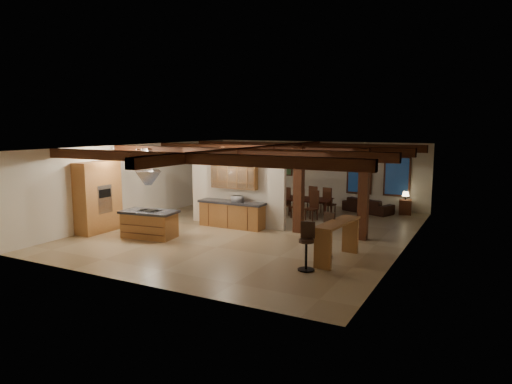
% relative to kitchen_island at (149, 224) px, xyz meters
% --- Properties ---
extents(ground, '(12.00, 12.00, 0.00)m').
position_rel_kitchen_island_xyz_m(ground, '(2.61, 2.43, -0.45)').
color(ground, tan).
rests_on(ground, ground).
extents(room_walls, '(12.00, 12.00, 12.00)m').
position_rel_kitchen_island_xyz_m(room_walls, '(2.61, 2.43, 1.33)').
color(room_walls, silver).
rests_on(room_walls, ground).
extents(ceiling_beams, '(10.00, 12.00, 0.28)m').
position_rel_kitchen_island_xyz_m(ceiling_beams, '(2.61, 2.43, 2.31)').
color(ceiling_beams, '#37130D').
rests_on(ceiling_beams, room_walls).
extents(timber_posts, '(2.50, 0.30, 2.90)m').
position_rel_kitchen_island_xyz_m(timber_posts, '(5.11, 2.93, 1.32)').
color(timber_posts, '#37130D').
rests_on(timber_posts, ground).
extents(partition_wall, '(3.80, 0.18, 2.20)m').
position_rel_kitchen_island_xyz_m(partition_wall, '(1.61, 2.93, 0.65)').
color(partition_wall, silver).
rests_on(partition_wall, ground).
extents(pantry_cabinet, '(0.67, 1.60, 2.40)m').
position_rel_kitchen_island_xyz_m(pantry_cabinet, '(-2.06, -0.17, 0.75)').
color(pantry_cabinet, olive).
rests_on(pantry_cabinet, ground).
extents(back_counter, '(2.50, 0.66, 0.94)m').
position_rel_kitchen_island_xyz_m(back_counter, '(1.61, 2.54, 0.03)').
color(back_counter, olive).
rests_on(back_counter, ground).
extents(upper_display_cabinet, '(1.80, 0.36, 0.95)m').
position_rel_kitchen_island_xyz_m(upper_display_cabinet, '(1.61, 2.74, 1.40)').
color(upper_display_cabinet, olive).
rests_on(upper_display_cabinet, partition_wall).
extents(range_hood, '(1.10, 1.10, 1.40)m').
position_rel_kitchen_island_xyz_m(range_hood, '(0.00, 0.00, 1.34)').
color(range_hood, silver).
rests_on(range_hood, room_walls).
extents(back_windows, '(2.70, 0.07, 1.70)m').
position_rel_kitchen_island_xyz_m(back_windows, '(5.41, 8.36, 1.05)').
color(back_windows, '#37130D').
rests_on(back_windows, room_walls).
extents(framed_art, '(0.65, 0.05, 0.85)m').
position_rel_kitchen_island_xyz_m(framed_art, '(1.11, 8.36, 1.25)').
color(framed_art, '#37130D').
rests_on(framed_art, room_walls).
extents(recessed_cans, '(3.16, 2.46, 0.03)m').
position_rel_kitchen_island_xyz_m(recessed_cans, '(0.07, 0.49, 2.42)').
color(recessed_cans, silver).
rests_on(recessed_cans, room_walls).
extents(kitchen_island, '(1.89, 1.17, 0.89)m').
position_rel_kitchen_island_xyz_m(kitchen_island, '(0.00, 0.00, 0.00)').
color(kitchen_island, olive).
rests_on(kitchen_island, ground).
extents(dining_table, '(2.04, 1.22, 0.70)m').
position_rel_kitchen_island_xyz_m(dining_table, '(3.18, 5.79, -0.10)').
color(dining_table, '#3C180F').
rests_on(dining_table, ground).
extents(sofa, '(2.23, 1.51, 0.61)m').
position_rel_kitchen_island_xyz_m(sofa, '(5.22, 7.58, -0.14)').
color(sofa, black).
rests_on(sofa, ground).
extents(microwave, '(0.40, 0.28, 0.21)m').
position_rel_kitchen_island_xyz_m(microwave, '(1.84, 2.54, 0.60)').
color(microwave, silver).
rests_on(microwave, back_counter).
extents(bar_counter, '(0.71, 2.07, 1.07)m').
position_rel_kitchen_island_xyz_m(bar_counter, '(6.20, 0.36, 0.27)').
color(bar_counter, olive).
rests_on(bar_counter, ground).
extents(side_table, '(0.56, 0.56, 0.60)m').
position_rel_kitchen_island_xyz_m(side_table, '(6.67, 7.90, -0.15)').
color(side_table, '#37130D').
rests_on(side_table, ground).
extents(table_lamp, '(0.28, 0.28, 0.33)m').
position_rel_kitchen_island_xyz_m(table_lamp, '(6.67, 7.90, 0.39)').
color(table_lamp, black).
rests_on(table_lamp, side_table).
extents(bar_stool_a, '(0.42, 0.44, 1.21)m').
position_rel_kitchen_island_xyz_m(bar_stool_a, '(5.77, -0.81, 0.17)').
color(bar_stool_a, black).
rests_on(bar_stool_a, ground).
extents(bar_stool_b, '(0.46, 0.47, 1.23)m').
position_rel_kitchen_island_xyz_m(bar_stool_b, '(5.81, 0.52, 0.18)').
color(bar_stool_b, black).
rests_on(bar_stool_b, ground).
extents(bar_stool_c, '(0.43, 0.44, 1.14)m').
position_rel_kitchen_island_xyz_m(bar_stool_c, '(5.73, 0.72, 0.13)').
color(bar_stool_c, black).
rests_on(bar_stool_c, ground).
extents(dining_chairs, '(2.07, 2.07, 1.14)m').
position_rel_kitchen_island_xyz_m(dining_chairs, '(3.18, 5.79, 0.13)').
color(dining_chairs, '#37130D').
rests_on(dining_chairs, ground).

